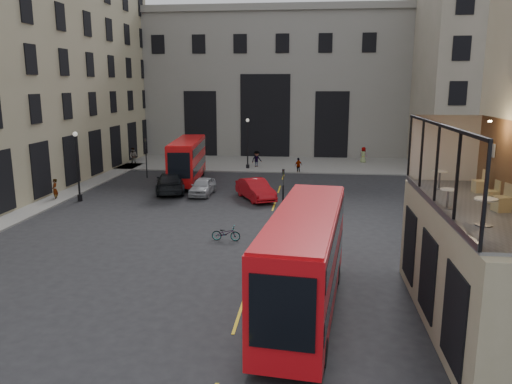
# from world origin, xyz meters

# --- Properties ---
(ground) EXTENTS (140.00, 140.00, 0.00)m
(ground) POSITION_xyz_m (0.00, 0.00, 0.00)
(ground) COLOR black
(ground) RESTS_ON ground
(host_frontage) EXTENTS (3.00, 11.00, 4.50)m
(host_frontage) POSITION_xyz_m (6.50, 0.00, 2.25)
(host_frontage) COLOR tan
(host_frontage) RESTS_ON ground
(cafe_floor) EXTENTS (3.00, 10.00, 0.10)m
(cafe_floor) POSITION_xyz_m (6.50, 0.00, 4.55)
(cafe_floor) COLOR slate
(cafe_floor) RESTS_ON host_frontage
(gateway) EXTENTS (35.00, 10.60, 18.00)m
(gateway) POSITION_xyz_m (-5.00, 47.99, 9.39)
(gateway) COLOR gray
(gateway) RESTS_ON ground
(building_right) EXTENTS (16.60, 18.60, 20.00)m
(building_right) POSITION_xyz_m (20.00, 39.97, 10.39)
(building_right) COLOR #A19482
(building_right) RESTS_ON ground
(pavement_far) EXTENTS (40.00, 12.00, 0.12)m
(pavement_far) POSITION_xyz_m (-6.00, 38.00, 0.06)
(pavement_far) COLOR slate
(pavement_far) RESTS_ON ground
(traffic_light_near) EXTENTS (0.16, 0.20, 3.80)m
(traffic_light_near) POSITION_xyz_m (-1.00, 12.00, 2.42)
(traffic_light_near) COLOR black
(traffic_light_near) RESTS_ON ground
(traffic_light_far) EXTENTS (0.16, 0.20, 3.80)m
(traffic_light_far) POSITION_xyz_m (-15.00, 28.00, 2.42)
(traffic_light_far) COLOR black
(traffic_light_far) RESTS_ON ground
(street_lamp_a) EXTENTS (0.36, 0.36, 5.33)m
(street_lamp_a) POSITION_xyz_m (-17.00, 18.00, 2.39)
(street_lamp_a) COLOR black
(street_lamp_a) RESTS_ON ground
(street_lamp_b) EXTENTS (0.36, 0.36, 5.33)m
(street_lamp_b) POSITION_xyz_m (-6.00, 34.00, 2.39)
(street_lamp_b) COLOR black
(street_lamp_b) RESTS_ON ground
(bus_near) EXTENTS (3.47, 10.54, 4.13)m
(bus_near) POSITION_xyz_m (0.50, 0.55, 2.32)
(bus_near) COLOR red
(bus_near) RESTS_ON ground
(bus_far) EXTENTS (3.22, 9.96, 3.90)m
(bus_far) POSITION_xyz_m (-10.56, 26.37, 2.19)
(bus_far) COLOR red
(bus_far) RESTS_ON ground
(car_a) EXTENTS (1.73, 4.11, 1.39)m
(car_a) POSITION_xyz_m (-8.06, 21.22, 0.69)
(car_a) COLOR #A4A6AC
(car_a) RESTS_ON ground
(car_b) EXTENTS (3.76, 5.03, 1.59)m
(car_b) POSITION_xyz_m (-3.60, 20.04, 0.79)
(car_b) COLOR #B20A12
(car_b) RESTS_ON ground
(car_c) EXTENTS (3.67, 6.09, 1.65)m
(car_c) POSITION_xyz_m (-10.92, 21.93, 0.83)
(car_c) COLOR black
(car_c) RESTS_ON ground
(bicycle) EXTENTS (1.67, 0.62, 0.87)m
(bicycle) POSITION_xyz_m (-4.11, 9.39, 0.43)
(bicycle) COLOR gray
(bicycle) RESTS_ON ground
(cyclist) EXTENTS (0.58, 0.76, 1.88)m
(cyclist) POSITION_xyz_m (-0.36, 10.21, 0.94)
(cyclist) COLOR #CEF019
(cyclist) RESTS_ON ground
(pedestrian_a) EXTENTS (0.99, 0.79, 1.93)m
(pedestrian_a) POSITION_xyz_m (-19.00, 35.46, 0.97)
(pedestrian_a) COLOR gray
(pedestrian_a) RESTS_ON ground
(pedestrian_b) EXTENTS (1.36, 1.28, 1.85)m
(pedestrian_b) POSITION_xyz_m (-5.15, 34.96, 0.92)
(pedestrian_b) COLOR gray
(pedestrian_b) RESTS_ON ground
(pedestrian_c) EXTENTS (0.94, 0.87, 1.55)m
(pedestrian_c) POSITION_xyz_m (-0.60, 32.22, 0.78)
(pedestrian_c) COLOR gray
(pedestrian_c) RESTS_ON ground
(pedestrian_d) EXTENTS (1.07, 1.00, 1.84)m
(pedestrian_d) POSITION_xyz_m (6.55, 39.51, 0.92)
(pedestrian_d) COLOR gray
(pedestrian_d) RESTS_ON ground
(pedestrian_e) EXTENTS (0.57, 0.70, 1.68)m
(pedestrian_e) POSITION_xyz_m (-19.00, 18.04, 0.84)
(pedestrian_e) COLOR gray
(pedestrian_e) RESTS_ON ground
(cafe_table_near) EXTENTS (0.68, 0.68, 0.85)m
(cafe_table_near) POSITION_xyz_m (5.91, -2.45, 5.16)
(cafe_table_near) COLOR beige
(cafe_table_near) RESTS_ON cafe_floor
(cafe_table_mid) EXTENTS (0.55, 0.55, 0.69)m
(cafe_table_mid) POSITION_xyz_m (5.38, -0.32, 5.06)
(cafe_table_mid) COLOR white
(cafe_table_mid) RESTS_ON cafe_floor
(cafe_table_far) EXTENTS (0.59, 0.59, 0.74)m
(cafe_table_far) POSITION_xyz_m (5.91, 3.11, 5.09)
(cafe_table_far) COLOR beige
(cafe_table_far) RESTS_ON cafe_floor
(cafe_chair_b) EXTENTS (0.56, 0.56, 0.95)m
(cafe_chair_b) POSITION_xyz_m (7.08, -0.55, 4.89)
(cafe_chair_b) COLOR tan
(cafe_chair_b) RESTS_ON cafe_floor
(cafe_chair_c) EXTENTS (0.44, 0.44, 0.81)m
(cafe_chair_c) POSITION_xyz_m (7.22, 0.78, 4.85)
(cafe_chair_c) COLOR tan
(cafe_chair_c) RESTS_ON cafe_floor
(cafe_chair_d) EXTENTS (0.49, 0.49, 0.90)m
(cafe_chair_d) POSITION_xyz_m (7.32, 2.53, 4.87)
(cafe_chair_d) COLOR #DEC080
(cafe_chair_d) RESTS_ON cafe_floor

